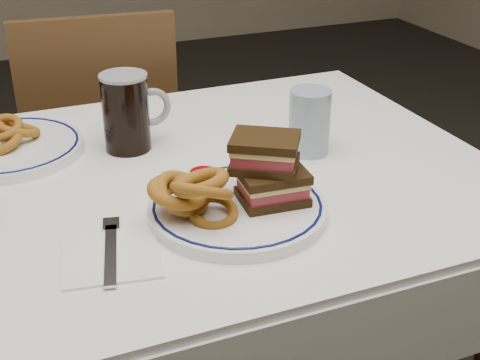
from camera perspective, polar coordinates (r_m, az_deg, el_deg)
name	(u,v)px	position (r m, az deg, el deg)	size (l,w,h in m)	color
dining_table	(156,229)	(1.26, -7.16, -4.19)	(1.27, 0.87, 0.75)	white
chair_far	(101,149)	(1.99, -11.75, 2.61)	(0.45, 0.45, 0.90)	#3F2A14
main_plate	(237,208)	(1.09, -0.24, -2.41)	(0.29, 0.29, 0.02)	white
reuben_sandwich	(269,169)	(1.07, 2.47, 0.94)	(0.14, 0.13, 0.11)	black
onion_rings_main	(192,193)	(1.04, -4.15, -1.11)	(0.14, 0.13, 0.10)	brown
ketchup_ramekin	(204,179)	(1.12, -3.12, 0.05)	(0.06, 0.06, 0.03)	silver
beer_mug	(127,111)	(1.31, -9.58, 5.79)	(0.14, 0.09, 0.15)	black
water_glass	(309,122)	(1.29, 5.95, 4.96)	(0.08, 0.08, 0.13)	#90A5BA
far_plate	(8,148)	(1.38, -19.18, 2.63)	(0.29, 0.29, 0.02)	white
onion_rings_far	(7,133)	(1.37, -19.29, 3.77)	(0.13, 0.12, 0.07)	brown
napkin_fork	(111,255)	(1.00, -10.96, -6.28)	(0.16, 0.19, 0.01)	white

